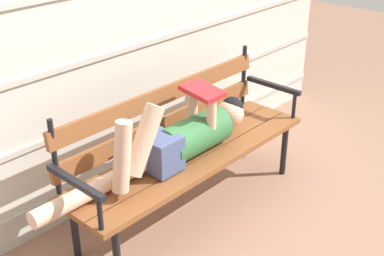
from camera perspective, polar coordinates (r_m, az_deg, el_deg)
The scene contains 4 objects.
ground_plane at distance 3.55m, azimuth 0.93°, elevation -9.37°, with size 12.00×12.00×0.00m, color #936B56.
house_siding at distance 3.43m, azimuth -7.07°, elevation 12.20°, with size 4.48×0.08×2.48m.
park_bench at distance 3.37m, azimuth -0.90°, elevation -1.63°, with size 1.84×0.51×0.90m.
reclining_person at distance 3.21m, azimuth -1.36°, elevation -1.17°, with size 1.61×0.25×0.50m.
Camera 1 is at (-2.15, -1.89, 2.09)m, focal length 48.77 mm.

